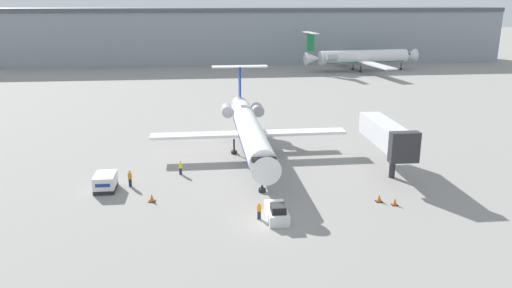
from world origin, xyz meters
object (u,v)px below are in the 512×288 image
Objects in this scene: airplane_main at (249,129)px; traffic_cone_left at (152,198)px; luggage_cart at (105,182)px; airplane_parked_far_left at (361,57)px; worker_by_wing at (180,168)px; worker_on_apron at (130,178)px; pushback_tug at (277,212)px; traffic_cone_mid at (395,202)px; traffic_cone_right at (379,198)px; jet_bridge at (387,135)px; worker_near_tug at (259,210)px.

airplane_main is 18.75m from traffic_cone_left.
luggage_cart is 102.83m from airplane_parked_far_left.
traffic_cone_left is at bearing -108.32° from worker_by_wing.
airplane_main is 17.19× the size of worker_on_apron.
pushback_tug is 17.87m from worker_on_apron.
luggage_cart reaches higher than worker_by_wing.
traffic_cone_left is at bearing 171.63° from traffic_cone_mid.
worker_on_apron reaches higher than worker_by_wing.
airplane_parked_far_left is at bearing 73.53° from traffic_cone_right.
luggage_cart reaches higher than traffic_cone_right.
traffic_cone_right is 10.81m from jet_bridge.
traffic_cone_right is 96.70m from airplane_parked_far_left.
airplane_main reaches higher than traffic_cone_left.
pushback_tug is at bearing -33.91° from worker_on_apron.
worker_near_tug is 2.05× the size of traffic_cone_left.
airplane_main is at bearing 91.85° from pushback_tug.
traffic_cone_mid is at bearing -104.57° from jet_bridge.
traffic_cone_mid is (1.26, -1.05, -0.02)m from traffic_cone_right.
jet_bridge is (14.96, 12.07, 3.82)m from pushback_tug.
worker_by_wing is at bearing 125.25° from pushback_tug.
jet_bridge reaches higher than traffic_cone_mid.
worker_on_apron reaches higher than luggage_cart.
airplane_main is at bearing 153.33° from jet_bridge.
jet_bridge is at bearing -26.67° from airplane_main.
pushback_tug reaches higher than traffic_cone_right.
worker_on_apron is 26.83m from traffic_cone_right.
pushback_tug is 5.69× the size of traffic_cone_mid.
worker_near_tug reaches higher than traffic_cone_mid.
airplane_main is 7.32× the size of pushback_tug.
traffic_cone_mid is at bearing -39.77° from traffic_cone_right.
traffic_cone_mid is at bearing -13.97° from luggage_cart.
luggage_cart is 0.26× the size of jet_bridge.
traffic_cone_right is (25.86, -7.12, -0.61)m from worker_on_apron.
traffic_cone_left is (-10.42, 5.39, -0.49)m from worker_near_tug.
traffic_cone_mid is (21.73, -11.56, -0.48)m from worker_by_wing.
airplane_parked_far_left reaches higher than jet_bridge.
pushback_tug is 5.29× the size of traffic_cone_left.
airplane_parked_far_left is at bearing 58.10° from worker_on_apron.
airplane_parked_far_left reaches higher than traffic_cone_left.
worker_near_tug is at bearing -172.64° from traffic_cone_mid.
airplane_main is 85.12m from airplane_parked_far_left.
worker_on_apron is at bearing -147.77° from worker_by_wing.
airplane_parked_far_left is (27.39, 92.67, 3.52)m from traffic_cone_right.
luggage_cart is 18.15m from worker_near_tug.
airplane_main reaches higher than worker_near_tug.
traffic_cone_right is 0.07× the size of jet_bridge.
worker_near_tug is at bearing -37.12° from worker_on_apron.
airplane_parked_far_left reaches higher than worker_on_apron.
airplane_parked_far_left is (55.75, 86.35, 3.00)m from luggage_cart.
worker_on_apron is (-14.83, 9.97, 0.36)m from pushback_tug.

